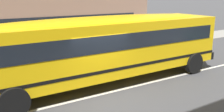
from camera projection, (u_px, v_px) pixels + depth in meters
name	position (u px, v px, depth m)	size (l,w,h in m)	color
ground_plane	(100.00, 95.00, 10.24)	(400.00, 400.00, 0.00)	#424244
sidewalk_far	(45.00, 57.00, 16.27)	(120.00, 3.00, 0.01)	gray
lane_centreline	(100.00, 95.00, 10.24)	(110.00, 0.16, 0.01)	silver
school_bus	(102.00, 44.00, 11.19)	(13.72, 3.24, 3.07)	yellow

